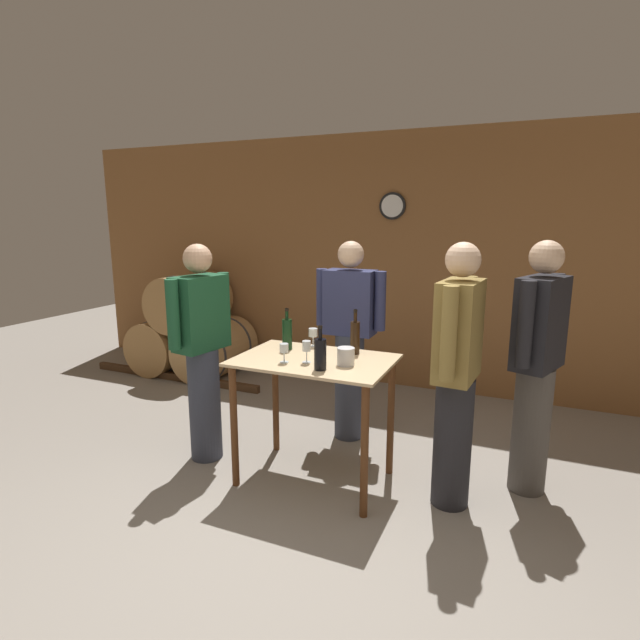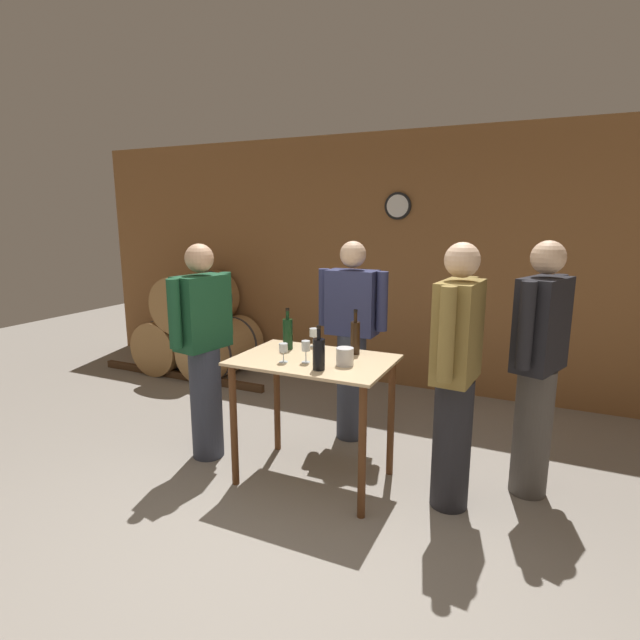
{
  "view_description": "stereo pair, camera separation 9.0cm",
  "coord_description": "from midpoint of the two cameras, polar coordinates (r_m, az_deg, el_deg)",
  "views": [
    {
      "loc": [
        1.21,
        -2.24,
        1.84
      ],
      "look_at": [
        -0.13,
        0.84,
        1.14
      ],
      "focal_mm": 28.0,
      "sensor_mm": 36.0,
      "label": 1
    },
    {
      "loc": [
        1.29,
        -2.2,
        1.84
      ],
      "look_at": [
        -0.13,
        0.84,
        1.14
      ],
      "focal_mm": 28.0,
      "sensor_mm": 36.0,
      "label": 2
    }
  ],
  "objects": [
    {
      "name": "wine_glass_near_left",
      "position": [
        3.3,
        -4.92,
        -3.32
      ],
      "size": [
        0.06,
        0.06,
        0.13
      ],
      "color": "silver",
      "rests_on": "tasting_table"
    },
    {
      "name": "person_visitor_near_door",
      "position": [
        3.54,
        22.86,
        -4.61
      ],
      "size": [
        0.34,
        0.56,
        1.7
      ],
      "color": "#4C4742",
      "rests_on": "ground_plane"
    },
    {
      "name": "person_visitor_bearded",
      "position": [
        3.2,
        14.56,
        -5.74
      ],
      "size": [
        0.25,
        0.59,
        1.69
      ],
      "color": "#232328",
      "rests_on": "ground_plane"
    },
    {
      "name": "back_wall",
      "position": [
        5.38,
        10.0,
        6.39
      ],
      "size": [
        8.4,
        0.08,
        2.7
      ],
      "color": "brown",
      "rests_on": "ground_plane"
    },
    {
      "name": "ground_plane",
      "position": [
        3.14,
        -5.21,
        -24.11
      ],
      "size": [
        14.0,
        14.0,
        0.0
      ],
      "primitive_type": "plane",
      "color": "gray"
    },
    {
      "name": "person_visitor_with_scarf",
      "position": [
        3.84,
        -13.99,
        -3.22
      ],
      "size": [
        0.29,
        0.58,
        1.65
      ],
      "color": "#333847",
      "rests_on": "ground_plane"
    },
    {
      "name": "wine_bottle_left",
      "position": [
        3.13,
        -0.8,
        -3.83
      ],
      "size": [
        0.08,
        0.08,
        0.29
      ],
      "color": "black",
      "rests_on": "tasting_table"
    },
    {
      "name": "barrel_rack",
      "position": [
        6.14,
        -14.91,
        -1.32
      ],
      "size": [
        2.23,
        0.88,
        1.2
      ],
      "color": "#4C331E",
      "rests_on": "ground_plane"
    },
    {
      "name": "ice_bucket",
      "position": [
        3.24,
        2.17,
        -4.19
      ],
      "size": [
        0.11,
        0.11,
        0.12
      ],
      "color": "silver",
      "rests_on": "tasting_table"
    },
    {
      "name": "wine_glass_near_center",
      "position": [
        3.69,
        -1.5,
        -1.53
      ],
      "size": [
        0.07,
        0.07,
        0.14
      ],
      "color": "silver",
      "rests_on": "tasting_table"
    },
    {
      "name": "wine_bottle_far_left",
      "position": [
        3.62,
        -4.49,
        -1.52
      ],
      "size": [
        0.07,
        0.07,
        0.3
      ],
      "color": "black",
      "rests_on": "tasting_table"
    },
    {
      "name": "tasting_table",
      "position": [
        3.45,
        -1.42,
        -7.22
      ],
      "size": [
        1.05,
        0.71,
        0.89
      ],
      "color": "#D1B284",
      "rests_on": "ground_plane"
    },
    {
      "name": "person_host",
      "position": [
        4.09,
        2.79,
        -1.94
      ],
      "size": [
        0.59,
        0.24,
        1.65
      ],
      "color": "#333847",
      "rests_on": "ground_plane"
    },
    {
      "name": "wine_glass_near_right",
      "position": [
        3.29,
        -2.33,
        -3.12
      ],
      "size": [
        0.06,
        0.06,
        0.15
      ],
      "color": "silver",
      "rests_on": "tasting_table"
    },
    {
      "name": "wine_bottle_center",
      "position": [
        3.49,
        3.29,
        -1.89
      ],
      "size": [
        0.07,
        0.07,
        0.32
      ],
      "color": "black",
      "rests_on": "tasting_table"
    }
  ]
}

